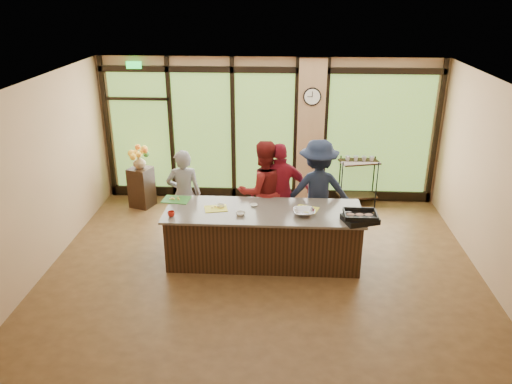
# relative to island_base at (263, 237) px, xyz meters

# --- Properties ---
(floor) EXTENTS (7.00, 7.00, 0.00)m
(floor) POSITION_rel_island_base_xyz_m (0.00, -0.30, -0.44)
(floor) COLOR #4E341B
(floor) RESTS_ON ground
(ceiling) EXTENTS (7.00, 7.00, 0.00)m
(ceiling) POSITION_rel_island_base_xyz_m (0.00, -0.30, 2.56)
(ceiling) COLOR white
(ceiling) RESTS_ON back_wall
(back_wall) EXTENTS (7.00, 0.00, 7.00)m
(back_wall) POSITION_rel_island_base_xyz_m (0.00, 2.70, 1.06)
(back_wall) COLOR tan
(back_wall) RESTS_ON floor
(left_wall) EXTENTS (0.00, 6.00, 6.00)m
(left_wall) POSITION_rel_island_base_xyz_m (-3.50, -0.30, 1.06)
(left_wall) COLOR tan
(left_wall) RESTS_ON floor
(right_wall) EXTENTS (0.00, 6.00, 6.00)m
(right_wall) POSITION_rel_island_base_xyz_m (3.50, -0.30, 1.06)
(right_wall) COLOR tan
(right_wall) RESTS_ON floor
(window_wall) EXTENTS (6.90, 0.12, 3.00)m
(window_wall) POSITION_rel_island_base_xyz_m (0.16, 2.65, 0.95)
(window_wall) COLOR tan
(window_wall) RESTS_ON floor
(island_base) EXTENTS (3.10, 1.00, 0.88)m
(island_base) POSITION_rel_island_base_xyz_m (0.00, 0.00, 0.00)
(island_base) COLOR #321D10
(island_base) RESTS_ON floor
(countertop) EXTENTS (3.20, 1.10, 0.04)m
(countertop) POSITION_rel_island_base_xyz_m (0.00, 0.00, 0.46)
(countertop) COLOR gray
(countertop) RESTS_ON island_base
(wall_clock) EXTENTS (0.36, 0.04, 0.36)m
(wall_clock) POSITION_rel_island_base_xyz_m (0.85, 2.57, 1.81)
(wall_clock) COLOR black
(wall_clock) RESTS_ON window_wall
(cook_left) EXTENTS (0.67, 0.49, 1.68)m
(cook_left) POSITION_rel_island_base_xyz_m (-1.45, 0.76, 0.40)
(cook_left) COLOR gray
(cook_left) RESTS_ON floor
(cook_midleft) EXTENTS (1.09, 0.98, 1.85)m
(cook_midleft) POSITION_rel_island_base_xyz_m (-0.05, 0.80, 0.49)
(cook_midleft) COLOR maroon
(cook_midleft) RESTS_ON floor
(cook_midright) EXTENTS (1.13, 0.68, 1.80)m
(cook_midright) POSITION_rel_island_base_xyz_m (0.26, 0.83, 0.46)
(cook_midright) COLOR maroon
(cook_midright) RESTS_ON floor
(cook_right) EXTENTS (1.26, 0.80, 1.87)m
(cook_right) POSITION_rel_island_base_xyz_m (0.92, 0.85, 0.49)
(cook_right) COLOR #181F35
(cook_right) RESTS_ON floor
(roasting_pan) EXTENTS (0.60, 0.53, 0.09)m
(roasting_pan) POSITION_rel_island_base_xyz_m (1.50, -0.34, 0.52)
(roasting_pan) COLOR black
(roasting_pan) RESTS_ON countertop
(mixing_bowl) EXTENTS (0.39, 0.39, 0.09)m
(mixing_bowl) POSITION_rel_island_base_xyz_m (0.65, -0.14, 0.52)
(mixing_bowl) COLOR silver
(mixing_bowl) RESTS_ON countertop
(cutting_board_left) EXTENTS (0.48, 0.37, 0.01)m
(cutting_board_left) POSITION_rel_island_base_xyz_m (-1.50, 0.34, 0.49)
(cutting_board_left) COLOR #347F2E
(cutting_board_left) RESTS_ON countertop
(cutting_board_center) EXTENTS (0.42, 0.35, 0.01)m
(cutting_board_center) POSITION_rel_island_base_xyz_m (-0.78, 0.01, 0.49)
(cutting_board_center) COLOR yellow
(cutting_board_center) RESTS_ON countertop
(cutting_board_right) EXTENTS (0.43, 0.37, 0.01)m
(cutting_board_right) POSITION_rel_island_base_xyz_m (0.70, 0.07, 0.49)
(cutting_board_right) COLOR yellow
(cutting_board_right) RESTS_ON countertop
(prep_bowl_near) EXTENTS (0.18, 0.18, 0.05)m
(prep_bowl_near) POSITION_rel_island_base_xyz_m (-0.36, -0.20, 0.50)
(prep_bowl_near) COLOR silver
(prep_bowl_near) RESTS_ON countertop
(prep_bowl_mid) EXTENTS (0.17, 0.17, 0.04)m
(prep_bowl_mid) POSITION_rel_island_base_xyz_m (-0.71, 0.08, 0.50)
(prep_bowl_mid) COLOR silver
(prep_bowl_mid) RESTS_ON countertop
(prep_bowl_far) EXTENTS (0.15, 0.15, 0.03)m
(prep_bowl_far) POSITION_rel_island_base_xyz_m (-0.17, 0.16, 0.49)
(prep_bowl_far) COLOR silver
(prep_bowl_far) RESTS_ON countertop
(red_ramekin) EXTENTS (0.13, 0.13, 0.09)m
(red_ramekin) POSITION_rel_island_base_xyz_m (-1.44, -0.32, 0.52)
(red_ramekin) COLOR #AB1C11
(red_ramekin) RESTS_ON countertop
(flower_stand) EXTENTS (0.53, 0.53, 0.84)m
(flower_stand) POSITION_rel_island_base_xyz_m (-2.62, 2.11, -0.02)
(flower_stand) COLOR #321D10
(flower_stand) RESTS_ON floor
(flower_vase) EXTENTS (0.29, 0.29, 0.27)m
(flower_vase) POSITION_rel_island_base_xyz_m (-2.62, 2.11, 0.53)
(flower_vase) COLOR #967751
(flower_vase) RESTS_ON flower_stand
(bar_cart) EXTENTS (0.86, 0.62, 1.07)m
(bar_cart) POSITION_rel_island_base_xyz_m (1.87, 2.45, 0.20)
(bar_cart) COLOR #321D10
(bar_cart) RESTS_ON floor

